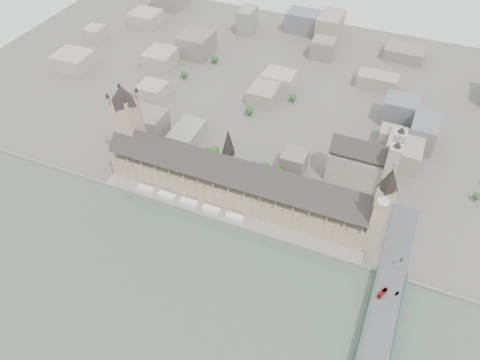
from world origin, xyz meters
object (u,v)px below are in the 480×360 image
at_px(victoria_tower, 128,123).
at_px(westminster_abbey, 364,163).
at_px(elizabeth_tower, 382,206).
at_px(red_bus_north, 382,293).
at_px(car_approach, 401,260).
at_px(palace_of_westminster, 236,183).
at_px(westminster_bridge, 376,347).
at_px(car_silver, 397,294).

bearing_deg(victoria_tower, westminster_abbey, 16.50).
distance_m(elizabeth_tower, red_bus_north, 71.44).
distance_m(westminster_abbey, car_approach, 113.12).
bearing_deg(elizabeth_tower, palace_of_westminster, 175.15).
bearing_deg(red_bus_north, elizabeth_tower, 133.29).
distance_m(elizabeth_tower, westminster_bridge, 111.81).
bearing_deg(victoria_tower, red_bus_north, -13.87).
bearing_deg(red_bus_north, car_silver, 45.69).
distance_m(elizabeth_tower, victoria_tower, 260.64).
distance_m(red_bus_north, car_approach, 41.31).
bearing_deg(elizabeth_tower, westminster_bridge, -75.89).
height_order(palace_of_westminster, victoria_tower, victoria_tower).
xyz_separation_m(elizabeth_tower, victoria_tower, (-260.00, 18.00, -2.88)).
distance_m(elizabeth_tower, car_approach, 56.02).
relative_size(westminster_bridge, car_approach, 71.55).
bearing_deg(elizabeth_tower, car_approach, -20.62).
bearing_deg(car_approach, victoria_tower, -164.72).
bearing_deg(westminster_bridge, palace_of_westminster, 146.51).
distance_m(palace_of_westminster, elizabeth_tower, 142.94).
distance_m(red_bus_north, car_silver, 12.19).
relative_size(victoria_tower, car_approach, 22.02).
height_order(palace_of_westminster, red_bus_north, palace_of_westminster).
height_order(westminster_abbey, red_bus_north, westminster_abbey).
height_order(elizabeth_tower, car_approach, elizabeth_tower).
bearing_deg(westminster_bridge, car_approach, 87.12).
bearing_deg(westminster_abbey, palace_of_westminster, -145.83).
xyz_separation_m(palace_of_westminster, victoria_tower, (-122.00, 6.30, 32.50)).
xyz_separation_m(elizabeth_tower, westminster_bridge, (24.00, -95.50, -52.96)).
xyz_separation_m(elizabeth_tower, car_approach, (28.27, -10.64, -47.18)).
relative_size(victoria_tower, red_bus_north, 8.31).
distance_m(westminster_bridge, car_approach, 85.17).
distance_m(westminster_bridge, westminster_abbey, 190.56).
xyz_separation_m(red_bus_north, car_approach, (8.88, 40.33, -1.02)).
xyz_separation_m(palace_of_westminster, car_silver, (168.55, -57.87, -11.76)).
xyz_separation_m(victoria_tower, red_bus_north, (279.39, -68.97, -43.28)).
bearing_deg(victoria_tower, elizabeth_tower, -3.96).
bearing_deg(red_bus_north, car_approach, 100.05).
height_order(westminster_abbey, car_approach, westminster_abbey).
bearing_deg(palace_of_westminster, red_bus_north, -21.71).
relative_size(car_silver, car_approach, 0.93).
bearing_deg(westminster_abbey, car_silver, -66.60).
xyz_separation_m(westminster_abbey, car_silver, (57.63, -133.17, -14.13)).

